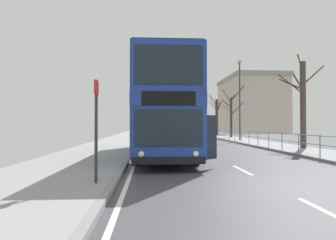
{
  "coord_description": "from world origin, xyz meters",
  "views": [
    {
      "loc": [
        -3.31,
        -7.09,
        1.65
      ],
      "look_at": [
        -2.43,
        6.39,
        1.86
      ],
      "focal_mm": 29.29,
      "sensor_mm": 36.0,
      "label": 1
    }
  ],
  "objects_px": {
    "bus_stop_sign_near": "(96,119)",
    "bare_tree_far_02": "(217,116)",
    "background_building_00": "(251,105)",
    "bare_tree_far_00": "(232,114)",
    "double_decker_bus_main": "(163,110)",
    "bare_tree_far_01": "(302,102)",
    "street_lamp_far_side": "(240,94)"
  },
  "relations": [
    {
      "from": "double_decker_bus_main",
      "to": "background_building_00",
      "type": "relative_size",
      "value": 0.74
    },
    {
      "from": "double_decker_bus_main",
      "to": "background_building_00",
      "type": "height_order",
      "value": "background_building_00"
    },
    {
      "from": "bus_stop_sign_near",
      "to": "bare_tree_far_01",
      "type": "xyz_separation_m",
      "value": [
        11.14,
        9.73,
        1.3
      ]
    },
    {
      "from": "bus_stop_sign_near",
      "to": "bare_tree_far_02",
      "type": "xyz_separation_m",
      "value": [
        11.21,
        32.6,
        1.16
      ]
    },
    {
      "from": "bare_tree_far_02",
      "to": "bare_tree_far_01",
      "type": "bearing_deg",
      "value": -90.18
    },
    {
      "from": "street_lamp_far_side",
      "to": "bare_tree_far_02",
      "type": "relative_size",
      "value": 1.27
    },
    {
      "from": "bus_stop_sign_near",
      "to": "double_decker_bus_main",
      "type": "bearing_deg",
      "value": 73.54
    },
    {
      "from": "bus_stop_sign_near",
      "to": "street_lamp_far_side",
      "type": "distance_m",
      "value": 21.69
    },
    {
      "from": "double_decker_bus_main",
      "to": "street_lamp_far_side",
      "type": "bearing_deg",
      "value": 56.04
    },
    {
      "from": "double_decker_bus_main",
      "to": "bare_tree_far_00",
      "type": "height_order",
      "value": "bare_tree_far_00"
    },
    {
      "from": "bare_tree_far_01",
      "to": "background_building_00",
      "type": "bearing_deg",
      "value": 74.52
    },
    {
      "from": "double_decker_bus_main",
      "to": "background_building_00",
      "type": "distance_m",
      "value": 41.89
    },
    {
      "from": "street_lamp_far_side",
      "to": "bare_tree_far_01",
      "type": "xyz_separation_m",
      "value": [
        1.01,
        -9.24,
        -1.54
      ]
    },
    {
      "from": "bus_stop_sign_near",
      "to": "bare_tree_far_02",
      "type": "bearing_deg",
      "value": 71.03
    },
    {
      "from": "bus_stop_sign_near",
      "to": "bare_tree_far_00",
      "type": "relative_size",
      "value": 0.44
    },
    {
      "from": "bare_tree_far_01",
      "to": "double_decker_bus_main",
      "type": "bearing_deg",
      "value": -163.35
    },
    {
      "from": "bare_tree_far_02",
      "to": "street_lamp_far_side",
      "type": "bearing_deg",
      "value": -94.54
    },
    {
      "from": "double_decker_bus_main",
      "to": "bare_tree_far_00",
      "type": "distance_m",
      "value": 19.8
    },
    {
      "from": "street_lamp_far_side",
      "to": "bare_tree_far_01",
      "type": "height_order",
      "value": "street_lamp_far_side"
    },
    {
      "from": "double_decker_bus_main",
      "to": "bare_tree_far_00",
      "type": "xyz_separation_m",
      "value": [
        8.96,
        17.65,
        0.51
      ]
    },
    {
      "from": "background_building_00",
      "to": "bare_tree_far_02",
      "type": "bearing_deg",
      "value": -128.91
    },
    {
      "from": "bare_tree_far_02",
      "to": "background_building_00",
      "type": "xyz_separation_m",
      "value": [
        9.53,
        11.81,
        2.44
      ]
    },
    {
      "from": "bus_stop_sign_near",
      "to": "background_building_00",
      "type": "xyz_separation_m",
      "value": [
        20.74,
        44.41,
        3.6
      ]
    },
    {
      "from": "bare_tree_far_00",
      "to": "bare_tree_far_01",
      "type": "bearing_deg",
      "value": -89.62
    },
    {
      "from": "background_building_00",
      "to": "street_lamp_far_side",
      "type": "bearing_deg",
      "value": -112.65
    },
    {
      "from": "bare_tree_far_01",
      "to": "bus_stop_sign_near",
      "type": "bearing_deg",
      "value": -138.85
    },
    {
      "from": "bare_tree_far_00",
      "to": "bare_tree_far_02",
      "type": "bearing_deg",
      "value": 88.77
    },
    {
      "from": "bus_stop_sign_near",
      "to": "bare_tree_far_02",
      "type": "distance_m",
      "value": 34.49
    },
    {
      "from": "double_decker_bus_main",
      "to": "background_building_00",
      "type": "bearing_deg",
      "value": 63.47
    },
    {
      "from": "street_lamp_far_side",
      "to": "bare_tree_far_00",
      "type": "xyz_separation_m",
      "value": [
        0.91,
        5.7,
        -1.71
      ]
    },
    {
      "from": "bare_tree_far_02",
      "to": "background_building_00",
      "type": "relative_size",
      "value": 0.42
    },
    {
      "from": "background_building_00",
      "to": "bare_tree_far_00",
      "type": "bearing_deg",
      "value": -116.17
    }
  ]
}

